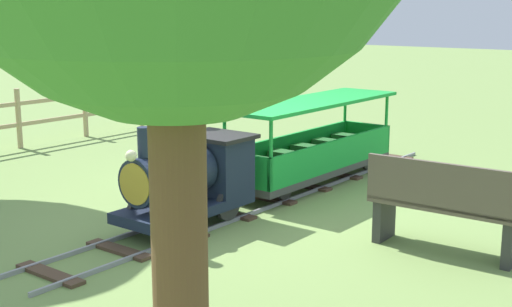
{
  "coord_description": "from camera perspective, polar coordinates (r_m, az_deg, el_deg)",
  "views": [
    {
      "loc": [
        -4.47,
        5.63,
        2.07
      ],
      "look_at": [
        0.0,
        -0.1,
        0.55
      ],
      "focal_mm": 48.97,
      "sensor_mm": 36.0,
      "label": 1
    }
  ],
  "objects": [
    {
      "name": "ground_plane",
      "position": [
        7.48,
        -0.47,
        -4.25
      ],
      "size": [
        60.0,
        60.0,
        0.0
      ],
      "primitive_type": "plane",
      "color": "#75934C"
    },
    {
      "name": "conductor_person",
      "position": [
        7.63,
        -7.13,
        3.32
      ],
      "size": [
        0.3,
        0.3,
        1.62
      ],
      "color": "#282D47",
      "rests_on": "ground_plane"
    },
    {
      "name": "track",
      "position": [
        7.71,
        0.92,
        -3.64
      ],
      "size": [
        0.72,
        6.4,
        0.04
      ],
      "color": "gray",
      "rests_on": "ground_plane"
    },
    {
      "name": "passenger_car",
      "position": [
        8.33,
        4.66,
        0.35
      ],
      "size": [
        0.78,
        2.7,
        0.97
      ],
      "color": "#3F3F3F",
      "rests_on": "ground_plane"
    },
    {
      "name": "park_bench",
      "position": [
        6.16,
        15.09,
        -4.2
      ],
      "size": [
        1.31,
        0.45,
        0.82
      ],
      "color": "brown",
      "rests_on": "ground_plane"
    },
    {
      "name": "locomotive",
      "position": [
        6.69,
        -5.33,
        -1.95
      ],
      "size": [
        0.68,
        1.45,
        1.01
      ],
      "color": "#192338",
      "rests_on": "ground_plane"
    },
    {
      "name": "fence_section",
      "position": [
        11.0,
        -18.83,
        2.87
      ],
      "size": [
        0.08,
        7.48,
        0.9
      ],
      "color": "tan",
      "rests_on": "ground_plane"
    }
  ]
}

